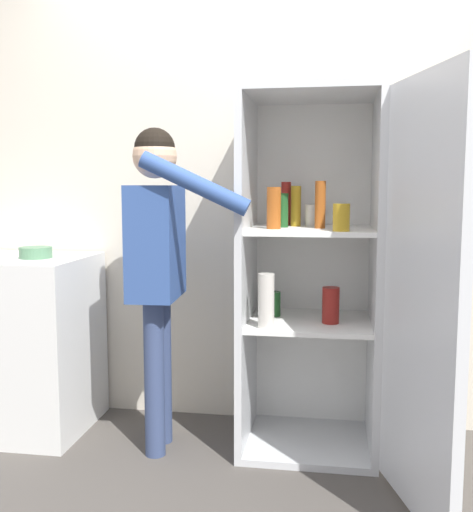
% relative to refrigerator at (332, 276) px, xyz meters
% --- Properties ---
extents(ground_plane, '(12.00, 12.00, 0.00)m').
position_rel_refrigerator_xyz_m(ground_plane, '(-0.38, -0.54, -0.89)').
color(ground_plane, '#4C4742').
extents(wall_back, '(7.00, 0.06, 2.55)m').
position_rel_refrigerator_xyz_m(wall_back, '(-0.38, 0.44, 0.39)').
color(wall_back, beige).
rests_on(wall_back, ground_plane).
extents(refrigerator, '(0.89, 1.24, 1.77)m').
position_rel_refrigerator_xyz_m(refrigerator, '(0.00, 0.00, 0.00)').
color(refrigerator, silver).
rests_on(refrigerator, ground_plane).
extents(person, '(0.61, 0.51, 1.59)m').
position_rel_refrigerator_xyz_m(person, '(-0.84, -0.06, 0.13)').
color(person, '#384770').
rests_on(person, ground_plane).
extents(counter, '(0.75, 0.63, 0.94)m').
position_rel_refrigerator_xyz_m(counter, '(-1.66, 0.08, -0.42)').
color(counter, white).
rests_on(counter, ground_plane).
extents(bowl, '(0.17, 0.17, 0.06)m').
position_rel_refrigerator_xyz_m(bowl, '(-1.53, 0.05, 0.08)').
color(bowl, '#517F5B').
rests_on(bowl, counter).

